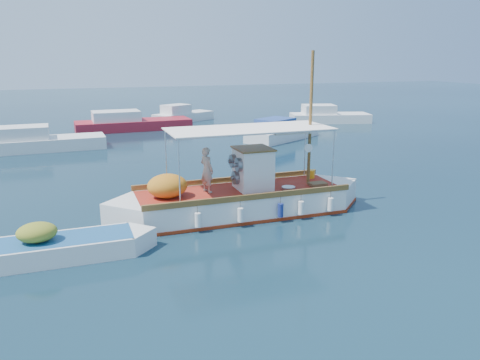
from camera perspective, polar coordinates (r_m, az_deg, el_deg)
name	(u,v)px	position (r m, az deg, el deg)	size (l,w,h in m)	color
ground	(263,216)	(17.70, 2.87, -4.43)	(160.00, 160.00, 0.00)	black
fishing_caique	(239,200)	(17.80, -0.16, -2.43)	(10.27, 2.95, 6.27)	white
dinghy	(62,249)	(15.04, -20.85, -7.84)	(5.54, 1.58, 1.35)	white
bg_boat_nw	(40,143)	(32.62, -23.24, 4.19)	(7.61, 2.59, 1.80)	silver
bg_boat_n	(130,124)	(39.60, -13.24, 6.67)	(9.27, 3.02, 1.80)	maroon
bg_boat_ne	(281,133)	(34.16, 5.04, 5.76)	(6.65, 5.09, 1.80)	silver
bg_boat_e	(327,117)	(43.88, 10.62, 7.56)	(7.49, 4.41, 1.80)	silver
bg_boat_far_n	(182,116)	(44.04, -7.08, 7.73)	(6.15, 4.47, 1.80)	silver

